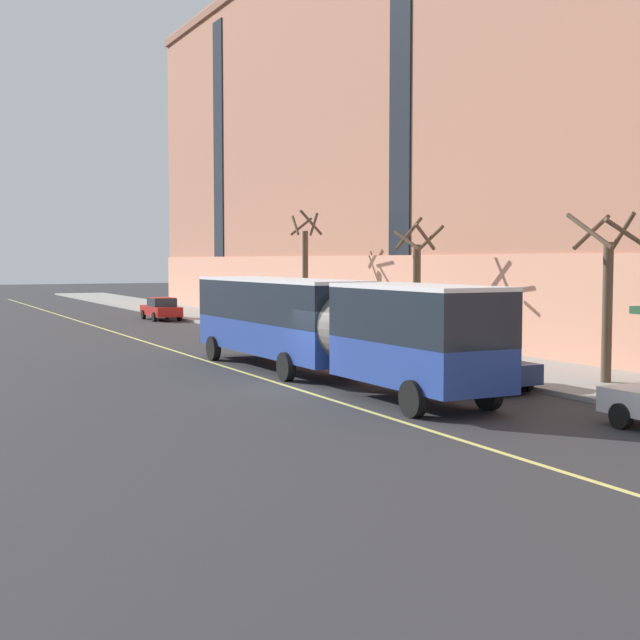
% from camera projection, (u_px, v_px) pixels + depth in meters
% --- Properties ---
extents(ground_plane, '(260.00, 260.00, 0.00)m').
position_uv_depth(ground_plane, '(297.00, 389.00, 28.80)').
color(ground_plane, '#303033').
extents(sidewalk, '(5.77, 160.00, 0.15)m').
position_uv_depth(sidewalk, '(478.00, 362.00, 35.60)').
color(sidewalk, '#9E9B93').
rests_on(sidewalk, ground).
extents(city_bus, '(3.03, 18.26, 3.46)m').
position_uv_depth(city_bus, '(321.00, 322.00, 30.83)').
color(city_bus, navy).
rests_on(city_bus, ground).
extents(parked_car_red_0, '(1.98, 4.67, 1.56)m').
position_uv_depth(parked_car_red_0, '(161.00, 309.00, 61.44)').
color(parked_car_red_0, '#B21E19').
rests_on(parked_car_red_0, ground).
extents(parked_car_navy_2, '(1.98, 4.47, 1.56)m').
position_uv_depth(parked_car_navy_2, '(478.00, 364.00, 28.86)').
color(parked_car_navy_2, navy).
rests_on(parked_car_navy_2, ground).
extents(parked_car_champagne_3, '(2.07, 4.50, 1.56)m').
position_uv_depth(parked_car_champagne_3, '(278.00, 329.00, 43.34)').
color(parked_car_champagne_3, '#BCAD89').
rests_on(parked_car_champagne_3, ground).
extents(street_tree_mid_block, '(1.91, 1.93, 5.57)m').
position_uv_depth(street_tree_mid_block, '(607.00, 293.00, 29.03)').
color(street_tree_mid_block, brown).
rests_on(street_tree_mid_block, sidewalk).
extents(street_tree_far_uptown, '(1.92, 1.87, 5.95)m').
position_uv_depth(street_tree_far_uptown, '(417.00, 284.00, 39.45)').
color(street_tree_far_uptown, brown).
rests_on(street_tree_far_uptown, sidewalk).
extents(street_tree_far_downtown, '(1.48, 1.51, 6.77)m').
position_uv_depth(street_tree_far_downtown, '(305.00, 271.00, 49.76)').
color(street_tree_far_downtown, brown).
rests_on(street_tree_far_downtown, sidewalk).
extents(lane_centerline, '(0.16, 140.00, 0.01)m').
position_uv_depth(lane_centerline, '(261.00, 378.00, 31.46)').
color(lane_centerline, '#E0D66B').
rests_on(lane_centerline, ground).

